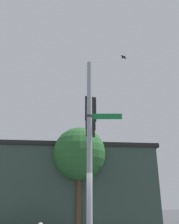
{
  "coord_description": "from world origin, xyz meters",
  "views": [
    {
      "loc": [
        -2.71,
        -8.41,
        1.54
      ],
      "look_at": [
        0.61,
        1.88,
        5.58
      ],
      "focal_mm": 38.73,
      "sensor_mm": 36.0,
      "label": 1
    }
  ],
  "objects_px": {
    "street_name_sign": "(101,116)",
    "bird_flying": "(124,57)",
    "traffic_light_nearest_pole": "(89,110)",
    "traffic_light_mid_outer": "(89,127)",
    "traffic_light_mid_inner": "(89,120)"
  },
  "relations": [
    {
      "from": "street_name_sign",
      "to": "bird_flying",
      "type": "relative_size",
      "value": 3.79
    },
    {
      "from": "traffic_light_nearest_pole",
      "to": "traffic_light_mid_outer",
      "type": "bearing_deg",
      "value": 72.14
    },
    {
      "from": "traffic_light_mid_inner",
      "to": "street_name_sign",
      "type": "relative_size",
      "value": 0.99
    },
    {
      "from": "traffic_light_nearest_pole",
      "to": "street_name_sign",
      "type": "bearing_deg",
      "value": -94.15
    },
    {
      "from": "traffic_light_mid_outer",
      "to": "traffic_light_mid_inner",
      "type": "bearing_deg",
      "value": -107.86
    },
    {
      "from": "traffic_light_mid_inner",
      "to": "traffic_light_mid_outer",
      "type": "distance_m",
      "value": 1.41
    },
    {
      "from": "traffic_light_nearest_pole",
      "to": "bird_flying",
      "type": "relative_size",
      "value": 3.75
    },
    {
      "from": "traffic_light_mid_outer",
      "to": "bird_flying",
      "type": "relative_size",
      "value": 3.75
    },
    {
      "from": "traffic_light_mid_outer",
      "to": "street_name_sign",
      "type": "distance_m",
      "value": 4.73
    },
    {
      "from": "traffic_light_nearest_pole",
      "to": "bird_flying",
      "type": "height_order",
      "value": "bird_flying"
    },
    {
      "from": "traffic_light_nearest_pole",
      "to": "traffic_light_mid_inner",
      "type": "relative_size",
      "value": 1.0
    },
    {
      "from": "traffic_light_mid_outer",
      "to": "street_name_sign",
      "type": "xyz_separation_m",
      "value": [
        -1.0,
        -4.52,
        -0.95
      ]
    },
    {
      "from": "traffic_light_mid_inner",
      "to": "traffic_light_nearest_pole",
      "type": "bearing_deg",
      "value": -107.86
    },
    {
      "from": "traffic_light_mid_inner",
      "to": "traffic_light_mid_outer",
      "type": "xyz_separation_m",
      "value": [
        0.43,
        1.34,
        0.0
      ]
    },
    {
      "from": "traffic_light_mid_inner",
      "to": "bird_flying",
      "type": "distance_m",
      "value": 3.83
    }
  ]
}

